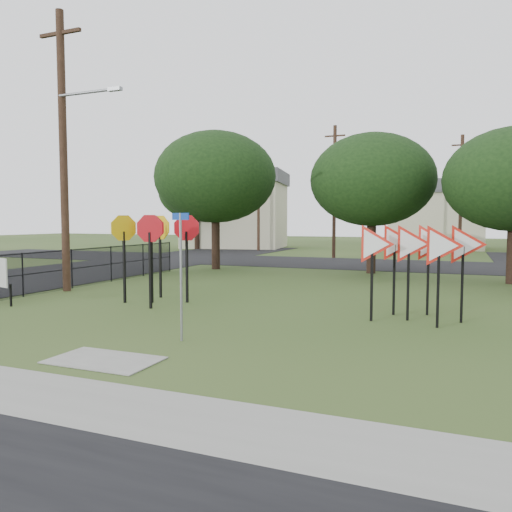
% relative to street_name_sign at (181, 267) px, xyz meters
% --- Properties ---
extents(ground, '(140.00, 140.00, 0.00)m').
position_rel_street_name_sign_xyz_m(ground, '(-0.53, 0.53, -1.58)').
color(ground, '#2F471A').
extents(sidewalk, '(30.00, 1.60, 0.02)m').
position_rel_street_name_sign_xyz_m(sidewalk, '(-0.53, -3.67, -1.57)').
color(sidewalk, gray).
rests_on(sidewalk, ground).
extents(street_left, '(8.00, 50.00, 0.02)m').
position_rel_street_name_sign_xyz_m(street_left, '(-12.53, 10.53, -1.57)').
color(street_left, black).
rests_on(street_left, ground).
extents(street_far, '(60.00, 8.00, 0.02)m').
position_rel_street_name_sign_xyz_m(street_far, '(-0.53, 20.53, -1.57)').
color(street_far, black).
rests_on(street_far, ground).
extents(curb_pad, '(2.00, 1.20, 0.02)m').
position_rel_street_name_sign_xyz_m(curb_pad, '(-0.53, -1.87, -1.57)').
color(curb_pad, gray).
rests_on(curb_pad, ground).
extents(street_name_sign, '(0.53, 0.23, 2.73)m').
position_rel_street_name_sign_xyz_m(street_name_sign, '(0.00, 0.00, 0.00)').
color(street_name_sign, gray).
rests_on(street_name_sign, ground).
extents(stop_sign_cluster, '(2.45, 2.07, 2.77)m').
position_rel_street_name_sign_xyz_m(stop_sign_cluster, '(-3.36, 4.04, 0.45)').
color(stop_sign_cluster, black).
rests_on(stop_sign_cluster, ground).
extents(yield_sign_cluster, '(3.24, 1.83, 2.54)m').
position_rel_street_name_sign_xyz_m(yield_sign_cluster, '(4.46, 4.25, 0.28)').
color(yield_sign_cluster, black).
rests_on(yield_sign_cluster, ground).
extents(utility_pole_main, '(3.55, 0.33, 10.00)m').
position_rel_street_name_sign_xyz_m(utility_pole_main, '(-7.77, 5.03, 3.63)').
color(utility_pole_main, '#422B1E').
rests_on(utility_pole_main, ground).
extents(far_pole_a, '(1.40, 0.24, 9.00)m').
position_rel_street_name_sign_xyz_m(far_pole_a, '(-2.53, 24.53, 3.02)').
color(far_pole_a, '#422B1E').
rests_on(far_pole_a, ground).
extents(far_pole_b, '(1.40, 0.24, 8.50)m').
position_rel_street_name_sign_xyz_m(far_pole_b, '(5.47, 28.53, 2.76)').
color(far_pole_b, '#422B1E').
rests_on(far_pole_b, ground).
extents(far_pole_c, '(1.40, 0.24, 9.00)m').
position_rel_street_name_sign_xyz_m(far_pole_c, '(-10.53, 30.53, 3.02)').
color(far_pole_c, '#422B1E').
rests_on(far_pole_c, ground).
extents(fence_run, '(0.05, 11.55, 1.50)m').
position_rel_street_name_sign_xyz_m(fence_run, '(-8.13, 6.78, -0.80)').
color(fence_run, black).
rests_on(fence_run, ground).
extents(house_left, '(10.58, 8.88, 7.20)m').
position_rel_street_name_sign_xyz_m(house_left, '(-14.53, 34.53, 2.07)').
color(house_left, beige).
rests_on(house_left, ground).
extents(house_mid, '(8.40, 8.40, 6.20)m').
position_rel_street_name_sign_xyz_m(house_mid, '(3.47, 40.53, 1.56)').
color(house_mid, beige).
rests_on(house_mid, ground).
extents(tree_near_left, '(6.40, 6.40, 7.27)m').
position_rel_street_name_sign_xyz_m(tree_near_left, '(-6.53, 14.53, 3.27)').
color(tree_near_left, black).
rests_on(tree_near_left, ground).
extents(tree_near_mid, '(6.00, 6.00, 6.80)m').
position_rel_street_name_sign_xyz_m(tree_near_mid, '(1.47, 15.53, 2.96)').
color(tree_near_mid, black).
rests_on(tree_near_mid, ground).
extents(tree_far_left, '(6.80, 6.80, 7.73)m').
position_rel_street_name_sign_xyz_m(tree_far_left, '(-16.53, 30.53, 3.59)').
color(tree_far_left, black).
rests_on(tree_far_left, ground).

